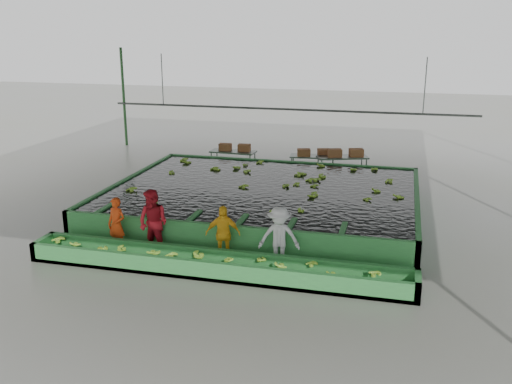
% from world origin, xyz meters
% --- Properties ---
extents(ground, '(80.00, 80.00, 0.00)m').
position_xyz_m(ground, '(0.00, 0.00, 0.00)').
color(ground, gray).
rests_on(ground, ground).
extents(shed_roof, '(20.00, 22.00, 0.04)m').
position_xyz_m(shed_roof, '(0.00, 0.00, 5.00)').
color(shed_roof, gray).
rests_on(shed_roof, shed_posts).
extents(shed_posts, '(20.00, 22.00, 5.00)m').
position_xyz_m(shed_posts, '(0.00, 0.00, 2.50)').
color(shed_posts, '#29582B').
rests_on(shed_posts, ground).
extents(flotation_tank, '(10.00, 8.00, 0.90)m').
position_xyz_m(flotation_tank, '(0.00, 1.50, 0.45)').
color(flotation_tank, '#30823B').
rests_on(flotation_tank, ground).
extents(tank_water, '(9.70, 7.70, 0.00)m').
position_xyz_m(tank_water, '(0.00, 1.50, 0.85)').
color(tank_water, black).
rests_on(tank_water, flotation_tank).
extents(sorting_trough, '(10.00, 1.00, 0.50)m').
position_xyz_m(sorting_trough, '(0.00, -3.60, 0.25)').
color(sorting_trough, '#30823B').
rests_on(sorting_trough, ground).
extents(cableway_rail, '(0.08, 0.08, 14.00)m').
position_xyz_m(cableway_rail, '(0.00, 5.00, 3.00)').
color(cableway_rail, '#59605B').
rests_on(cableway_rail, shed_roof).
extents(rail_hanger_left, '(0.04, 0.04, 2.00)m').
position_xyz_m(rail_hanger_left, '(-5.00, 5.00, 4.00)').
color(rail_hanger_left, '#59605B').
rests_on(rail_hanger_left, shed_roof).
extents(rail_hanger_right, '(0.04, 0.04, 2.00)m').
position_xyz_m(rail_hanger_right, '(5.00, 5.00, 4.00)').
color(rail_hanger_right, '#59605B').
rests_on(rail_hanger_right, shed_roof).
extents(worker_a, '(0.62, 0.48, 1.53)m').
position_xyz_m(worker_a, '(-3.11, -2.80, 0.76)').
color(worker_a, red).
rests_on(worker_a, ground).
extents(worker_b, '(1.02, 0.88, 1.83)m').
position_xyz_m(worker_b, '(-2.01, -2.80, 0.91)').
color(worker_b, '#AF1621').
rests_on(worker_b, ground).
extents(worker_c, '(0.98, 0.62, 1.56)m').
position_xyz_m(worker_c, '(-0.04, -2.80, 0.78)').
color(worker_c, yellow).
rests_on(worker_c, ground).
extents(worker_d, '(1.15, 0.78, 1.65)m').
position_xyz_m(worker_d, '(1.47, -2.80, 0.82)').
color(worker_d, silver).
rests_on(worker_d, ground).
extents(packing_table_left, '(1.97, 0.86, 0.88)m').
position_xyz_m(packing_table_left, '(-2.64, 6.74, 0.44)').
color(packing_table_left, '#59605B').
rests_on(packing_table_left, ground).
extents(packing_table_mid, '(1.93, 0.92, 0.85)m').
position_xyz_m(packing_table_mid, '(0.80, 6.83, 0.43)').
color(packing_table_mid, '#59605B').
rests_on(packing_table_mid, ground).
extents(packing_table_right, '(2.20, 1.46, 0.93)m').
position_xyz_m(packing_table_right, '(2.04, 6.66, 0.46)').
color(packing_table_right, '#59605B').
rests_on(packing_table_right, ground).
extents(box_stack_left, '(1.38, 0.49, 0.29)m').
position_xyz_m(box_stack_left, '(-2.59, 6.82, 0.88)').
color(box_stack_left, brown).
rests_on(box_stack_left, packing_table_left).
extents(box_stack_mid, '(1.41, 0.72, 0.29)m').
position_xyz_m(box_stack_mid, '(0.85, 6.77, 0.85)').
color(box_stack_mid, brown).
rests_on(box_stack_mid, packing_table_mid).
extents(box_stack_right, '(1.49, 0.82, 0.31)m').
position_xyz_m(box_stack_right, '(2.16, 6.64, 0.93)').
color(box_stack_right, brown).
rests_on(box_stack_right, packing_table_right).
extents(floating_bananas, '(8.53, 5.81, 0.12)m').
position_xyz_m(floating_bananas, '(0.00, 2.30, 0.85)').
color(floating_bananas, '#8BC432').
rests_on(floating_bananas, tank_water).
extents(trough_bananas, '(9.45, 0.63, 0.13)m').
position_xyz_m(trough_bananas, '(0.00, -3.60, 0.40)').
color(trough_bananas, '#8BC432').
rests_on(trough_bananas, sorting_trough).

